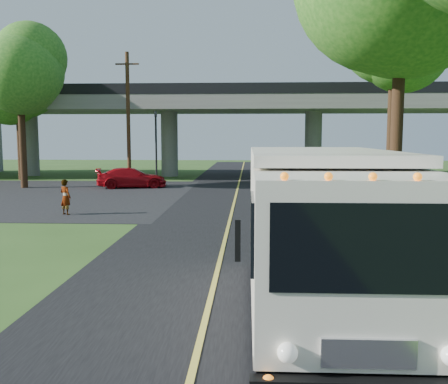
# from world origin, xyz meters

# --- Properties ---
(ground) EXTENTS (120.00, 120.00, 0.00)m
(ground) POSITION_xyz_m (0.00, 0.00, 0.00)
(ground) COLOR #2E4E1C
(ground) RESTS_ON ground
(road) EXTENTS (7.00, 90.00, 0.02)m
(road) POSITION_xyz_m (0.00, 10.00, 0.01)
(road) COLOR black
(road) RESTS_ON ground
(parking_lot) EXTENTS (16.00, 18.00, 0.01)m
(parking_lot) POSITION_xyz_m (-11.00, 18.00, 0.01)
(parking_lot) COLOR black
(parking_lot) RESTS_ON ground
(lane_line) EXTENTS (0.12, 90.00, 0.01)m
(lane_line) POSITION_xyz_m (0.00, 10.00, 0.03)
(lane_line) COLOR gold
(lane_line) RESTS_ON road
(overpass) EXTENTS (54.00, 10.00, 7.30)m
(overpass) POSITION_xyz_m (0.00, 32.00, 4.56)
(overpass) COLOR slate
(overpass) RESTS_ON ground
(traffic_signal) EXTENTS (0.18, 0.22, 5.20)m
(traffic_signal) POSITION_xyz_m (-6.00, 26.00, 3.20)
(traffic_signal) COLOR black
(traffic_signal) RESTS_ON ground
(utility_pole) EXTENTS (1.60, 0.26, 9.00)m
(utility_pole) POSITION_xyz_m (-7.50, 24.00, 4.59)
(utility_pole) COLOR #472D19
(utility_pole) RESTS_ON ground
(tree_right_far) EXTENTS (5.77, 5.67, 10.99)m
(tree_right_far) POSITION_xyz_m (9.21, 19.84, 8.30)
(tree_right_far) COLOR #382314
(tree_right_far) RESTS_ON ground
(tree_left_lot) EXTENTS (5.60, 5.50, 10.50)m
(tree_left_lot) POSITION_xyz_m (-13.79, 21.84, 7.90)
(tree_left_lot) COLOR #382314
(tree_left_lot) RESTS_ON ground
(tree_left_far) EXTENTS (5.26, 5.16, 9.89)m
(tree_left_far) POSITION_xyz_m (-16.79, 27.84, 7.45)
(tree_left_far) COLOR #382314
(tree_left_far) RESTS_ON ground
(step_van) EXTENTS (2.80, 7.48, 3.13)m
(step_van) POSITION_xyz_m (2.20, -0.56, 1.70)
(step_van) COLOR silver
(step_van) RESTS_ON ground
(red_sedan) EXTENTS (4.85, 2.90, 1.32)m
(red_sedan) POSITION_xyz_m (-6.99, 22.48, 0.66)
(red_sedan) COLOR #A70A11
(red_sedan) RESTS_ON ground
(pedestrian) EXTENTS (0.67, 0.60, 1.55)m
(pedestrian) POSITION_xyz_m (-7.15, 11.13, 0.77)
(pedestrian) COLOR gray
(pedestrian) RESTS_ON ground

